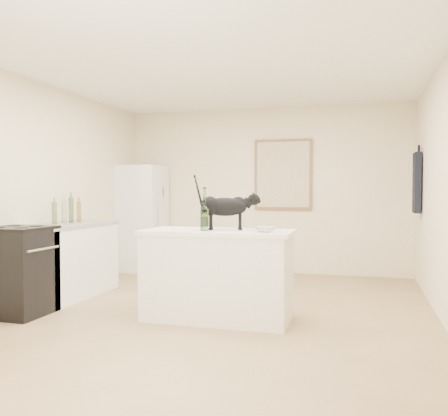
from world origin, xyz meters
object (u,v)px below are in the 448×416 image
Objects in this scene: stove at (18,272)px; wine_bottle at (204,212)px; fridge at (142,218)px; black_cat at (224,209)px; glass_bowl at (265,229)px.

wine_bottle reaches higher than stove.
fridge is 3.30m from wine_bottle.
black_cat is at bearing -49.77° from fridge.
wine_bottle is at bearing -147.15° from black_cat.
black_cat reaches higher than glass_bowl.
wine_bottle is (1.94, 0.30, 0.64)m from stove.
wine_bottle reaches higher than glass_bowl.
stove is 2.25m from black_cat.
stove is 4.16× the size of glass_bowl.
stove is at bearing -171.36° from wine_bottle.
fridge is at bearing 133.70° from glass_bowl.
black_cat is at bearing 157.00° from glass_bowl.
fridge is 2.88× the size of black_cat.
black_cat is at bearing 47.70° from wine_bottle.
black_cat reaches higher than wine_bottle.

